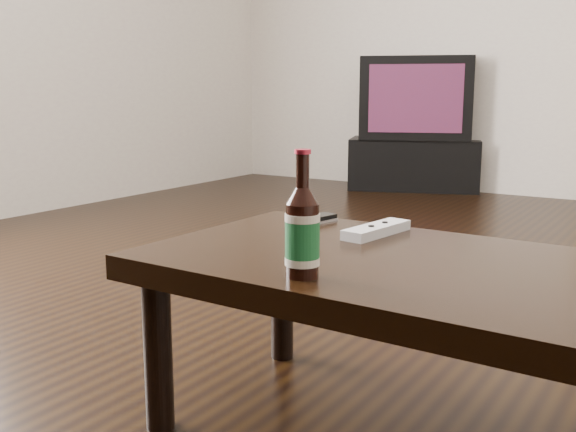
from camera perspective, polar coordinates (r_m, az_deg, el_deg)
The scene contains 7 objects.
floor at distance 2.01m, azimuth 5.90°, elevation -10.42°, with size 5.00×6.00×0.01m, color black.
tv_stand at distance 4.98m, azimuth 10.61°, elevation 4.38°, with size 0.91×0.45×0.36m, color black.
tv at distance 4.95m, azimuth 10.80°, elevation 9.78°, with size 0.88×0.72×0.57m.
coffee_table at distance 1.36m, azimuth 9.61°, elevation -5.74°, with size 1.05×0.63×0.39m.
beer_bottle at distance 1.19m, azimuth 1.22°, elevation -1.44°, with size 0.08×0.08×0.23m.
phone at distance 1.70m, azimuth 2.62°, elevation -0.21°, with size 0.07×0.10×0.02m.
remote at distance 1.56m, azimuth 7.51°, elevation -1.17°, with size 0.09×0.21×0.03m.
Camera 1 is at (0.82, -1.68, 0.72)m, focal length 42.00 mm.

